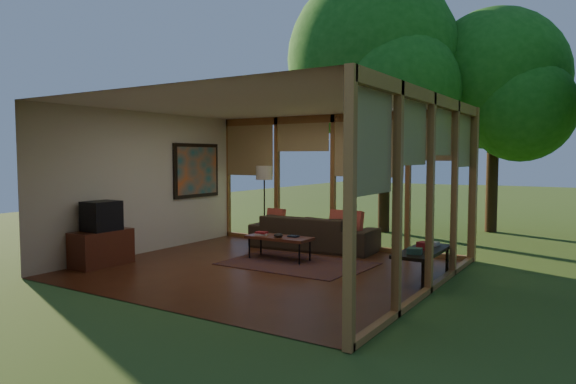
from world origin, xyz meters
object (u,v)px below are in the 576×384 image
Objects in this scene: sofa at (308,232)px; television at (102,216)px; side_console at (420,252)px; media_cabinet at (102,248)px; floor_lamp at (264,177)px; coffee_table at (279,238)px.

sofa is 3.93m from television.
side_console is (4.85, 1.94, -0.44)m from television.
media_cabinet is at bearing -158.29° from side_console.
sofa is at bearing 154.09° from side_console.
sofa is 4.17× the size of television.
floor_lamp is (0.91, 3.49, 0.56)m from television.
media_cabinet is 3.05m from coffee_table.
sofa is 1.25m from coffee_table.
sofa is 1.91× the size of coffee_table.
floor_lamp reaches higher than sofa.
side_console reaches higher than coffee_table.
media_cabinet is 0.71× the size of side_console.
sofa is 1.39× the size of floor_lamp.
floor_lamp is (0.93, 3.49, 1.11)m from media_cabinet.
media_cabinet is 5.24m from side_console.
side_console is at bearing 21.79° from television.
sofa is at bearing 56.20° from media_cabinet.
sofa reaches higher than coffee_table.
television is (0.02, 0.00, 0.55)m from media_cabinet.
sofa is 1.66m from floor_lamp.
floor_lamp is at bearing 75.37° from television.
television is 5.24m from side_console.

